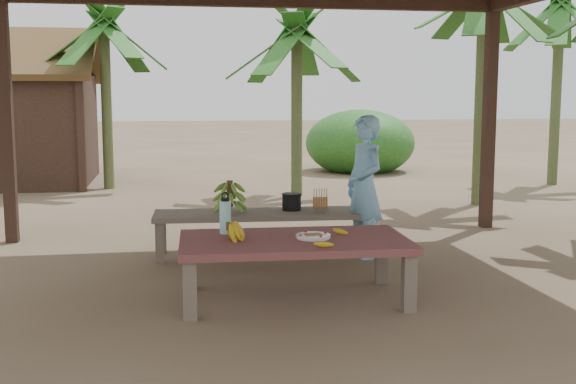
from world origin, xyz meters
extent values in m
plane|color=brown|center=(0.00, 0.00, 0.00)|extent=(80.00, 80.00, 0.00)
cube|color=black|center=(-2.80, 2.30, 1.35)|extent=(0.13, 0.13, 2.70)
cube|color=black|center=(2.80, 2.30, 1.35)|extent=(0.13, 0.13, 2.70)
cube|color=brown|center=(-0.93, -0.85, 0.22)|extent=(0.10, 0.10, 0.44)
cube|color=brown|center=(0.70, -0.92, 0.22)|extent=(0.10, 0.10, 0.44)
cube|color=brown|center=(-0.90, -0.01, 0.22)|extent=(0.10, 0.10, 0.44)
cube|color=brown|center=(0.74, -0.08, 0.22)|extent=(0.10, 0.10, 0.44)
cube|color=maroon|center=(-0.10, -0.47, 0.47)|extent=(1.84, 1.07, 0.06)
cube|color=brown|center=(-1.17, 0.99, 0.20)|extent=(0.08, 0.08, 0.40)
cube|color=brown|center=(0.89, 0.90, 0.20)|extent=(0.08, 0.08, 0.40)
cube|color=brown|center=(-1.15, 1.45, 0.20)|extent=(0.08, 0.08, 0.40)
cube|color=brown|center=(0.91, 1.35, 0.20)|extent=(0.08, 0.08, 0.40)
cube|color=brown|center=(-0.13, 1.17, 0.42)|extent=(2.23, 0.70, 0.05)
cylinder|color=white|center=(0.05, -0.50, 0.51)|extent=(0.25, 0.25, 0.01)
cylinder|color=white|center=(0.05, -0.50, 0.52)|extent=(0.28, 0.28, 0.02)
cube|color=brown|center=(0.05, -0.50, 0.53)|extent=(0.16, 0.12, 0.02)
ellipsoid|color=gold|center=(0.06, -0.83, 0.52)|extent=(0.17, 0.07, 0.04)
ellipsoid|color=gold|center=(0.30, -0.36, 0.52)|extent=(0.13, 0.13, 0.04)
cylinder|color=#43D3CF|center=(-0.62, -0.17, 0.63)|extent=(0.09, 0.09, 0.27)
cylinder|color=black|center=(-0.62, -0.17, 0.78)|extent=(0.07, 0.07, 0.03)
torus|color=black|center=(-0.62, -0.17, 0.81)|extent=(0.06, 0.01, 0.06)
cylinder|color=black|center=(0.17, 1.24, 0.53)|extent=(0.20, 0.20, 0.17)
imported|color=#7BBCE8|center=(0.87, 0.94, 0.72)|extent=(0.46, 0.59, 1.43)
cylinder|color=#596638|center=(3.48, 4.07, 1.59)|extent=(0.18, 0.18, 3.17)
cylinder|color=#596638|center=(0.98, 5.43, 1.34)|extent=(0.18, 0.18, 2.67)
cylinder|color=#596638|center=(-2.10, 6.91, 1.44)|extent=(0.18, 0.18, 2.89)
cylinder|color=#596638|center=(5.86, 6.13, 1.63)|extent=(0.18, 0.18, 3.25)
camera|label=1|loc=(-1.07, -5.99, 1.63)|focal=45.00mm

